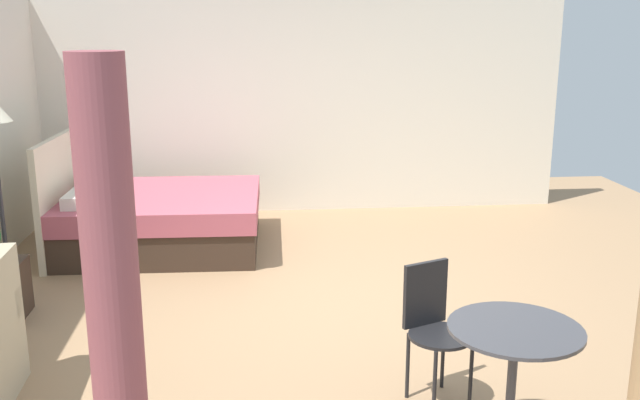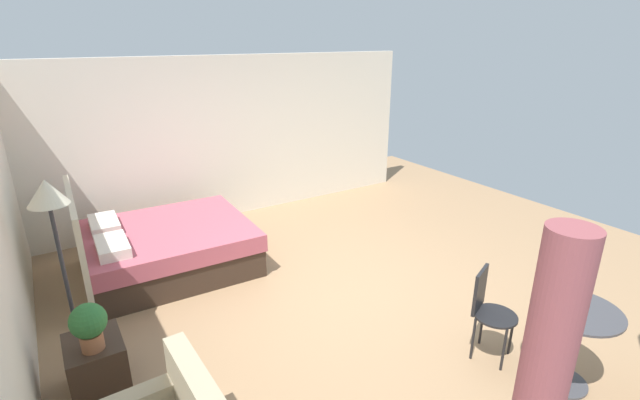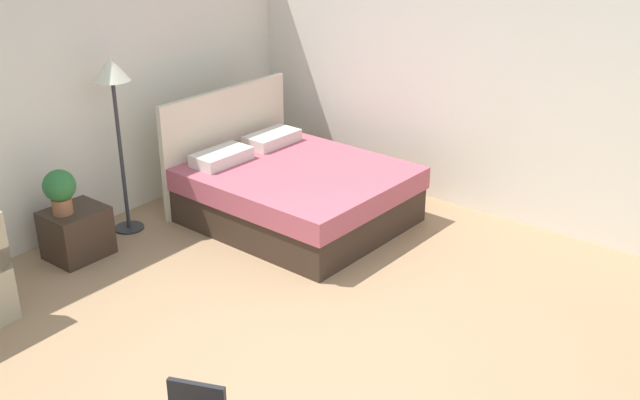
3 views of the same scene
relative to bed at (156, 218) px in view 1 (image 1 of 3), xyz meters
name	(u,v)px [view 1 (image 1 of 3)]	position (x,y,z in m)	size (l,w,h in m)	color
ground_plane	(331,306)	(-1.74, -1.63, -0.32)	(9.27, 9.29, 0.02)	#9E7A56
wall_right	(303,107)	(1.39, -1.63, 0.96)	(0.12, 6.29, 2.55)	silver
bed	(156,218)	(0.00, 0.00, 0.00)	(1.75, 2.04, 1.18)	#38281E
balcony_table	(513,366)	(-3.87, -2.35, 0.20)	(0.70, 0.70, 0.74)	#3F3F44
cafe_chair_near_window	(433,319)	(-3.24, -2.08, 0.20)	(0.51, 0.51, 0.85)	black
curtain_right	(117,346)	(-4.62, -0.50, 0.77)	(0.20, 0.20, 2.16)	#994C51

